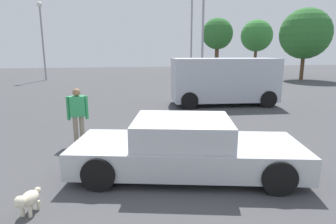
{
  "coord_description": "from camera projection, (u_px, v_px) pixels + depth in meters",
  "views": [
    {
      "loc": [
        -1.19,
        -5.75,
        2.54
      ],
      "look_at": [
        0.31,
        1.7,
        0.9
      ],
      "focal_mm": 30.46,
      "sensor_mm": 36.0,
      "label": 1
    }
  ],
  "objects": [
    {
      "name": "tree_back_left",
      "position": [
        217.0,
        34.0,
        28.77
      ],
      "size": [
        3.11,
        3.11,
        5.77
      ],
      "color": "brown",
      "rests_on": "ground_plane"
    },
    {
      "name": "dog",
      "position": [
        28.0,
        200.0,
        4.46
      ],
      "size": [
        0.34,
        0.56,
        0.41
      ],
      "rotation": [
        0.0,
        0.0,
        4.36
      ],
      "color": "beige",
      "rests_on": "ground_plane"
    },
    {
      "name": "tree_back_right",
      "position": [
        305.0,
        34.0,
        24.74
      ],
      "size": [
        4.34,
        4.34,
        6.15
      ],
      "color": "brown",
      "rests_on": "ground_plane"
    },
    {
      "name": "light_post_far",
      "position": [
        192.0,
        21.0,
        23.47
      ],
      "size": [
        0.44,
        0.44,
        7.46
      ],
      "color": "gray",
      "rests_on": "ground_plane"
    },
    {
      "name": "light_post_near",
      "position": [
        42.0,
        28.0,
        24.15
      ],
      "size": [
        0.44,
        0.44,
        6.53
      ],
      "color": "gray",
      "rests_on": "ground_plane"
    },
    {
      "name": "pedestrian",
      "position": [
        78.0,
        111.0,
        7.8
      ],
      "size": [
        0.57,
        0.28,
        1.55
      ],
      "rotation": [
        0.0,
        0.0,
        1.67
      ],
      "color": "gray",
      "rests_on": "ground_plane"
    },
    {
      "name": "van_white",
      "position": [
        224.0,
        80.0,
        13.48
      ],
      "size": [
        4.99,
        2.5,
        2.19
      ],
      "rotation": [
        0.0,
        0.0,
        3.05
      ],
      "color": "#B2B7C1",
      "rests_on": "ground_plane"
    },
    {
      "name": "tree_back_center",
      "position": [
        257.0,
        36.0,
        32.85
      ],
      "size": [
        3.61,
        3.61,
        6.04
      ],
      "color": "brown",
      "rests_on": "ground_plane"
    },
    {
      "name": "sedan_foreground",
      "position": [
        186.0,
        148.0,
        5.93
      ],
      "size": [
        4.95,
        2.84,
        1.18
      ],
      "rotation": [
        0.0,
        0.0,
        -0.25
      ],
      "color": "#B7BABF",
      "rests_on": "ground_plane"
    },
    {
      "name": "ground_plane",
      "position": [
        170.0,
        168.0,
        6.28
      ],
      "size": [
        80.0,
        80.0,
        0.0
      ],
      "primitive_type": "plane",
      "color": "#424244"
    },
    {
      "name": "light_post_mid",
      "position": [
        203.0,
        14.0,
        17.57
      ],
      "size": [
        0.44,
        0.44,
        7.11
      ],
      "color": "gray",
      "rests_on": "ground_plane"
    }
  ]
}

